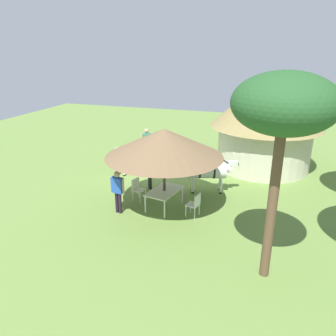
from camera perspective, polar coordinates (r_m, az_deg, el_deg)
ground_plane at (r=15.21m, az=0.28°, el=-2.30°), size 36.00×36.00×0.00m
thatched_hut at (r=17.04m, az=16.87°, el=8.33°), size 5.53×5.53×4.70m
shade_umbrella at (r=11.78m, az=-0.68°, el=4.46°), size 4.35×4.35×3.14m
patio_dining_table at (r=12.46m, az=-0.64°, el=-4.25°), size 1.70×1.23×0.74m
patio_chair_east_end at (r=13.23m, az=-5.36°, el=-3.51°), size 0.53×0.52×0.90m
patio_chair_near_hut at (r=11.95m, az=4.72°, el=-6.21°), size 0.52×0.51×0.90m
guest_beside_umbrella at (r=14.07m, az=-3.24°, el=0.15°), size 0.48×0.45×1.67m
guest_behind_table at (r=12.11m, az=-8.84°, el=-3.52°), size 0.28×0.59×1.66m
standing_watcher at (r=18.08m, az=-3.77°, el=4.82°), size 0.46×0.49×1.71m
striped_lounge_chair at (r=16.23m, az=2.34°, el=0.15°), size 0.89×0.68×0.64m
zebra_nearest_camera at (r=16.12m, az=-6.51°, el=2.87°), size 2.00×1.31×1.59m
zebra_by_umbrella at (r=13.86m, az=7.10°, el=-0.53°), size 1.07×2.19×1.49m
acacia_tree_far_lawn at (r=7.93m, az=19.74°, el=10.06°), size 2.44×2.44×5.40m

